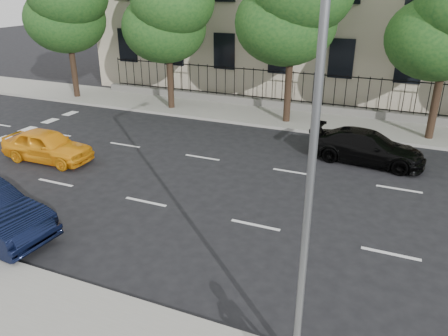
# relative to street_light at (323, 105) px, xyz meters

# --- Properties ---
(ground) EXTENTS (120.00, 120.00, 0.00)m
(ground) POSITION_rel_street_light_xyz_m (-2.50, 1.77, -5.15)
(ground) COLOR black
(ground) RESTS_ON ground
(far_sidewalk) EXTENTS (60.00, 4.00, 0.15)m
(far_sidewalk) POSITION_rel_street_light_xyz_m (-2.50, 15.77, -5.07)
(far_sidewalk) COLOR gray
(far_sidewalk) RESTS_ON ground
(lane_markings) EXTENTS (49.60, 4.62, 0.01)m
(lane_markings) POSITION_rel_street_light_xyz_m (-2.50, 6.52, -5.14)
(lane_markings) COLOR silver
(lane_markings) RESTS_ON ground
(iron_fence) EXTENTS (30.00, 0.50, 2.20)m
(iron_fence) POSITION_rel_street_light_xyz_m (-2.50, 17.47, -4.50)
(iron_fence) COLOR slate
(iron_fence) RESTS_ON far_sidewalk
(street_light) EXTENTS (0.25, 3.32, 8.05)m
(street_light) POSITION_rel_street_light_xyz_m (0.00, 0.00, 0.00)
(street_light) COLOR slate
(street_light) RESTS_ON near_sidewalk
(tree_b) EXTENTS (5.53, 5.12, 8.97)m
(tree_b) POSITION_rel_street_light_xyz_m (-11.46, 15.13, 0.69)
(tree_b) COLOR #382619
(tree_b) RESTS_ON far_sidewalk
(yellow_taxi) EXTENTS (3.99, 1.67, 1.35)m
(yellow_taxi) POSITION_rel_street_light_xyz_m (-12.34, 5.92, -4.47)
(yellow_taxi) COLOR #FFA517
(yellow_taxi) RESTS_ON ground
(black_sedan) EXTENTS (4.79, 2.32, 1.34)m
(black_sedan) POSITION_rel_street_light_xyz_m (0.05, 11.01, -4.48)
(black_sedan) COLOR black
(black_sedan) RESTS_ON ground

